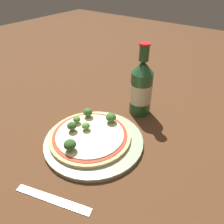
% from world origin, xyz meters
% --- Properties ---
extents(ground_plane, '(3.00, 3.00, 0.00)m').
position_xyz_m(ground_plane, '(0.00, 0.00, 0.00)').
color(ground_plane, '#4C2D19').
extents(plate, '(0.28, 0.28, 0.01)m').
position_xyz_m(plate, '(-0.01, -0.00, 0.01)').
color(plate, '#93A384').
rests_on(plate, ground_plane).
extents(pizza, '(0.23, 0.23, 0.01)m').
position_xyz_m(pizza, '(-0.01, 0.01, 0.02)').
color(pizza, tan).
rests_on(pizza, plate).
extents(broccoli_floret_0, '(0.03, 0.03, 0.03)m').
position_xyz_m(broccoli_floret_0, '(0.05, 0.07, 0.04)').
color(broccoli_floret_0, '#6B8E51').
rests_on(broccoli_floret_0, pizza).
extents(broccoli_floret_1, '(0.02, 0.02, 0.02)m').
position_xyz_m(broccoli_floret_1, '(-0.00, 0.04, 0.04)').
color(broccoli_floret_1, '#6B8E51').
rests_on(broccoli_floret_1, pizza).
extents(broccoli_floret_2, '(0.03, 0.03, 0.03)m').
position_xyz_m(broccoli_floret_2, '(-0.09, 0.01, 0.04)').
color(broccoli_floret_2, '#6B8E51').
rests_on(broccoli_floret_2, pizza).
extents(broccoli_floret_3, '(0.03, 0.03, 0.03)m').
position_xyz_m(broccoli_floret_3, '(0.07, -0.00, 0.04)').
color(broccoli_floret_3, '#6B8E51').
rests_on(broccoli_floret_3, pizza).
extents(broccoli_floret_4, '(0.02, 0.02, 0.02)m').
position_xyz_m(broccoli_floret_4, '(0.01, 0.08, 0.04)').
color(broccoli_floret_4, '#6B8E51').
rests_on(broccoli_floret_4, pizza).
extents(broccoli_floret_5, '(0.03, 0.03, 0.03)m').
position_xyz_m(broccoli_floret_5, '(-0.03, 0.06, 0.04)').
color(broccoli_floret_5, '#6B8E51').
rests_on(broccoli_floret_5, pizza).
extents(beer_bottle, '(0.07, 0.07, 0.24)m').
position_xyz_m(beer_bottle, '(0.21, -0.02, 0.09)').
color(beer_bottle, '#234C28').
rests_on(beer_bottle, ground_plane).
extents(fork, '(0.07, 0.18, 0.00)m').
position_xyz_m(fork, '(-0.20, -0.05, 0.00)').
color(fork, silver).
rests_on(fork, ground_plane).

